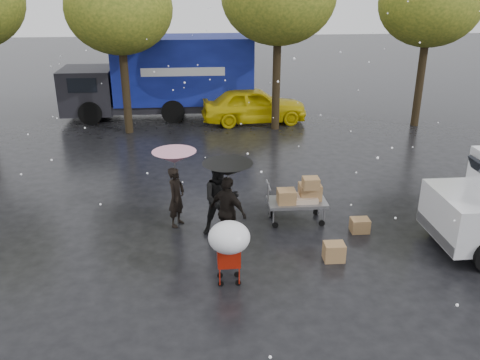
{
  "coord_description": "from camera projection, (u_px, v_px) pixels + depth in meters",
  "views": [
    {
      "loc": [
        -0.73,
        -10.23,
        5.98
      ],
      "look_at": [
        0.25,
        1.0,
        1.4
      ],
      "focal_mm": 38.0,
      "sensor_mm": 36.0,
      "label": 1
    }
  ],
  "objects": [
    {
      "name": "person_middle",
      "position": [
        221.0,
        199.0,
        12.31
      ],
      "size": [
        0.98,
        0.8,
        1.85
      ],
      "primitive_type": "imported",
      "rotation": [
        0.0,
        0.0,
        0.12
      ],
      "color": "black",
      "rests_on": "ground"
    },
    {
      "name": "vendor_cart",
      "position": [
        300.0,
        196.0,
        12.97
      ],
      "size": [
        1.52,
        0.8,
        1.27
      ],
      "color": "slate",
      "rests_on": "ground"
    },
    {
      "name": "person_pink",
      "position": [
        176.0,
        197.0,
        12.76
      ],
      "size": [
        0.59,
        0.68,
        1.57
      ],
      "primitive_type": "imported",
      "rotation": [
        0.0,
        0.0,
        1.1
      ],
      "color": "black",
      "rests_on": "ground"
    },
    {
      "name": "blue_truck",
      "position": [
        165.0,
        77.0,
        22.42
      ],
      "size": [
        8.3,
        2.6,
        3.5
      ],
      "color": "navy",
      "rests_on": "ground"
    },
    {
      "name": "umbrella_black",
      "position": [
        228.0,
        169.0,
        11.39
      ],
      "size": [
        1.16,
        1.16,
        2.07
      ],
      "color": "#4C4C4C",
      "rests_on": "ground"
    },
    {
      "name": "umbrella_pink",
      "position": [
        174.0,
        157.0,
        12.36
      ],
      "size": [
        1.09,
        1.09,
        2.0
      ],
      "color": "#4C4C4C",
      "rests_on": "ground"
    },
    {
      "name": "tree_row",
      "position": [
        200.0,
        2.0,
        19.06
      ],
      "size": [
        21.6,
        4.4,
        7.12
      ],
      "color": "black",
      "rests_on": "ground"
    },
    {
      "name": "box_ground_near",
      "position": [
        334.0,
        252.0,
        11.38
      ],
      "size": [
        0.47,
        0.38,
        0.41
      ],
      "primitive_type": "cube",
      "rotation": [
        0.0,
        0.0,
        -0.02
      ],
      "color": "#8F613E",
      "rests_on": "ground"
    },
    {
      "name": "yellow_taxi",
      "position": [
        254.0,
        105.0,
        21.82
      ],
      "size": [
        4.6,
        2.11,
        1.53
      ],
      "primitive_type": "imported",
      "rotation": [
        0.0,
        0.0,
        1.64
      ],
      "color": "yellow",
      "rests_on": "ground"
    },
    {
      "name": "person_black",
      "position": [
        228.0,
        212.0,
        11.79
      ],
      "size": [
        1.04,
        0.98,
        1.72
      ],
      "primitive_type": "imported",
      "rotation": [
        0.0,
        0.0,
        2.43
      ],
      "color": "black",
      "rests_on": "ground"
    },
    {
      "name": "ground",
      "position": [
        233.0,
        252.0,
        11.75
      ],
      "size": [
        90.0,
        90.0,
        0.0
      ],
      "primitive_type": "plane",
      "color": "black",
      "rests_on": "ground"
    },
    {
      "name": "box_ground_far",
      "position": [
        360.0,
        225.0,
        12.65
      ],
      "size": [
        0.45,
        0.35,
        0.35
      ],
      "primitive_type": "cube",
      "rotation": [
        0.0,
        0.0,
        -0.01
      ],
      "color": "#8F613E",
      "rests_on": "ground"
    },
    {
      "name": "shopping_cart",
      "position": [
        229.0,
        240.0,
        10.1
      ],
      "size": [
        0.84,
        0.84,
        1.46
      ],
      "color": "#AD1909",
      "rests_on": "ground"
    }
  ]
}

